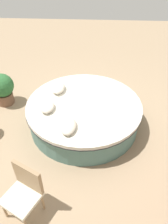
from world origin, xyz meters
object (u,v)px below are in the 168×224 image
at_px(round_bed, 84,114).
at_px(throw_pillow_1, 47,107).
at_px(throw_pillow_0, 58,87).
at_px(patio_chair, 25,189).
at_px(planter, 3,88).
at_px(throw_pillow_2, 68,126).

bearing_deg(round_bed, throw_pillow_1, 107.51).
distance_m(throw_pillow_0, patio_chair, 2.65).
relative_size(throw_pillow_1, patio_chair, 0.45).
height_order(throw_pillow_1, patio_chair, patio_chair).
height_order(patio_chair, planter, patio_chair).
relative_size(round_bed, throw_pillow_1, 5.98).
distance_m(throw_pillow_0, planter, 1.54).
distance_m(round_bed, planter, 2.29).
distance_m(throw_pillow_1, throw_pillow_2, 0.77).
relative_size(round_bed, planter, 3.06).
xyz_separation_m(throw_pillow_0, throw_pillow_1, (-0.74, 0.12, -0.02)).
xyz_separation_m(throw_pillow_0, throw_pillow_2, (-1.31, -0.39, -0.02)).
bearing_deg(planter, throw_pillow_2, -128.88).
height_order(round_bed, planter, planter).
relative_size(throw_pillow_1, planter, 0.51).
height_order(round_bed, patio_chair, patio_chair).
bearing_deg(patio_chair, throw_pillow_0, -65.91).
xyz_separation_m(round_bed, throw_pillow_0, (0.50, 0.66, 0.39)).
relative_size(throw_pillow_0, throw_pillow_1, 1.18).
bearing_deg(throw_pillow_2, planter, 51.12).
distance_m(throw_pillow_1, patio_chair, 1.90).
relative_size(patio_chair, planter, 1.14).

